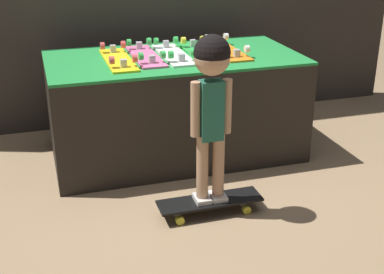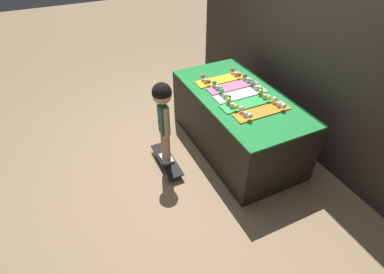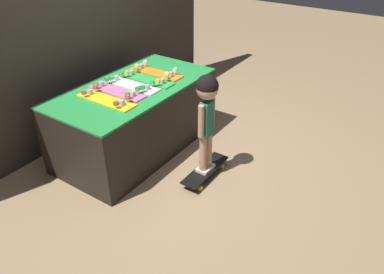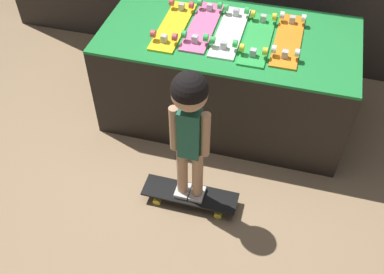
% 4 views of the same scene
% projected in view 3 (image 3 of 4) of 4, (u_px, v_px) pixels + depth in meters
% --- Properties ---
extents(ground_plane, '(16.00, 16.00, 0.00)m').
position_uv_depth(ground_plane, '(175.00, 162.00, 4.06)').
color(ground_plane, '#9E7F5B').
extents(back_wall, '(4.59, 0.10, 2.59)m').
position_uv_depth(back_wall, '(72.00, 23.00, 4.02)').
color(back_wall, '#332D28').
rests_on(back_wall, ground_plane).
extents(display_rack, '(1.82, 0.93, 0.76)m').
position_uv_depth(display_rack, '(136.00, 118.00, 4.11)').
color(display_rack, black).
rests_on(display_rack, ground_plane).
extents(skateboard_yellow_on_rack, '(0.18, 0.65, 0.09)m').
position_uv_depth(skateboard_yellow_on_rack, '(106.00, 99.00, 3.61)').
color(skateboard_yellow_on_rack, yellow).
rests_on(skateboard_yellow_on_rack, display_rack).
extents(skateboard_pink_on_rack, '(0.18, 0.65, 0.09)m').
position_uv_depth(skateboard_pink_on_rack, '(117.00, 91.00, 3.77)').
color(skateboard_pink_on_rack, pink).
rests_on(skateboard_pink_on_rack, display_rack).
extents(skateboard_white_on_rack, '(0.18, 0.65, 0.09)m').
position_uv_depth(skateboard_white_on_rack, '(132.00, 84.00, 3.91)').
color(skateboard_white_on_rack, white).
rests_on(skateboard_white_on_rack, display_rack).
extents(skateboard_green_on_rack, '(0.18, 0.65, 0.09)m').
position_uv_depth(skateboard_green_on_rack, '(147.00, 79.00, 4.04)').
color(skateboard_green_on_rack, green).
rests_on(skateboard_green_on_rack, display_rack).
extents(skateboard_orange_on_rack, '(0.18, 0.65, 0.09)m').
position_uv_depth(skateboard_orange_on_rack, '(156.00, 72.00, 4.20)').
color(skateboard_orange_on_rack, orange).
rests_on(skateboard_orange_on_rack, display_rack).
extents(skateboard_on_floor, '(0.65, 0.18, 0.09)m').
position_uv_depth(skateboard_on_floor, '(205.00, 171.00, 3.81)').
color(skateboard_on_floor, black).
rests_on(skateboard_on_floor, ground_plane).
extents(child, '(0.25, 0.21, 1.02)m').
position_uv_depth(child, '(207.00, 106.00, 3.42)').
color(child, silver).
rests_on(child, skateboard_on_floor).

